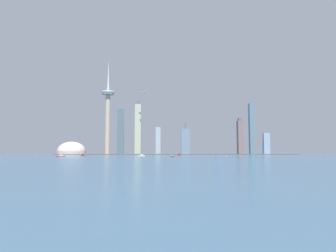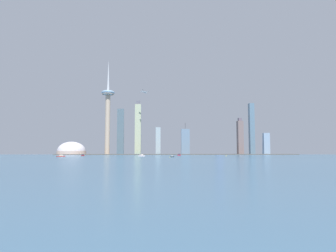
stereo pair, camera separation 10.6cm
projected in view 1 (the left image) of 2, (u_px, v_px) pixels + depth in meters
The scene contains 20 objects.
ground_plane at pixel (200, 159), 453.62m from camera, with size 6000.00×6000.00×0.00m, color #3E627F.
waterfront_pier at pixel (177, 154), 934.53m from camera, with size 741.49×76.74×2.12m, color #54524C.
observation_tower at pixel (108, 109), 928.87m from camera, with size 40.97×40.97×297.40m.
stadium_dome at pixel (71, 151), 929.64m from camera, with size 88.81×88.81×57.02m.
skyscraper_0 at pixel (240, 137), 941.44m from camera, with size 17.05×20.87×115.31m.
skyscraper_1 at pixel (185, 142), 979.71m from camera, with size 27.17×17.34×104.26m.
skyscraper_2 at pixel (121, 132), 1001.30m from camera, with size 22.19×24.10×175.35m.
skyscraper_3 at pixel (219, 130), 1035.69m from camera, with size 23.24×21.97×176.62m.
skyscraper_4 at pixel (158, 141), 991.28m from camera, with size 15.76×27.34×89.22m.
skyscraper_5 at pixel (138, 129), 995.79m from camera, with size 19.94×26.21×178.01m.
skyscraper_6 at pixel (266, 144), 997.64m from camera, with size 20.55×23.00×93.04m.
skyscraper_7 at pixel (252, 129), 978.58m from camera, with size 15.73×17.84×167.41m.
boat_0 at pixel (172, 156), 570.16m from camera, with size 6.88×6.10×3.26m.
boat_1 at pixel (179, 155), 771.05m from camera, with size 9.62×4.89×4.70m.
boat_2 at pixel (141, 156), 650.90m from camera, with size 15.85×16.74×7.60m.
boat_3 at pixel (61, 156), 621.99m from camera, with size 16.91×14.95×10.12m.
boat_4 at pixel (83, 155), 710.71m from camera, with size 8.41×7.12×8.67m.
channel_buoy_0 at pixel (226, 156), 673.68m from camera, with size 1.89×1.89×2.08m, color yellow.
channel_buoy_1 at pixel (170, 157), 530.20m from camera, with size 1.04×1.04×1.82m, color yellow.
airplane at pixel (145, 92), 947.76m from camera, with size 29.23×29.42×8.46m.
Camera 1 is at (-68.50, -453.69, 11.82)m, focal length 32.03 mm.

